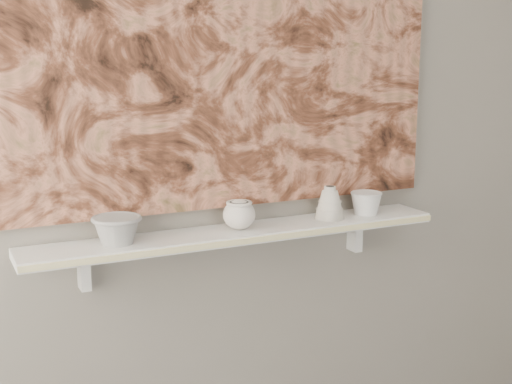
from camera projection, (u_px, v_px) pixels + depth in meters
wall_back at (226, 97)px, 2.30m from camera, size 3.60×0.00×3.60m
shelf at (239, 234)px, 2.31m from camera, size 1.40×0.18×0.03m
shelf_stripe at (251, 240)px, 2.22m from camera, size 1.40×0.01×0.02m
bracket_left at (84, 270)px, 2.17m from camera, size 0.03×0.06×0.12m
bracket_right at (355, 234)px, 2.58m from camera, size 0.03×0.06×0.12m
painting at (228, 37)px, 2.25m from camera, size 1.50×0.02×1.10m
house_motif at (348, 127)px, 2.49m from camera, size 0.09×0.00×0.08m
bowl_grey at (117, 229)px, 2.12m from camera, size 0.18×0.18×0.09m
cup_cream at (239, 215)px, 2.29m from camera, size 0.11×0.11×0.10m
bell_vessel at (330, 202)px, 2.43m from camera, size 0.14×0.14×0.11m
bowl_white at (366, 203)px, 2.50m from camera, size 0.13×0.13×0.08m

